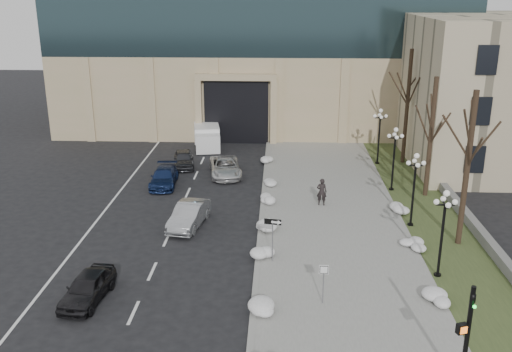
# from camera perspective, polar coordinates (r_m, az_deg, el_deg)

# --- Properties ---
(ground) EXTENTS (160.00, 160.00, 0.00)m
(ground) POSITION_cam_1_polar(r_m,az_deg,el_deg) (24.97, 1.88, -16.28)
(ground) COLOR black
(ground) RESTS_ON ground
(sidewalk) EXTENTS (9.00, 40.00, 0.12)m
(sidewalk) POSITION_cam_1_polar(r_m,az_deg,el_deg) (37.47, 7.50, -3.91)
(sidewalk) COLOR #969590
(sidewalk) RESTS_ON ground
(curb) EXTENTS (0.30, 40.00, 0.14)m
(curb) POSITION_cam_1_polar(r_m,az_deg,el_deg) (37.32, 0.59, -3.82)
(curb) COLOR #969590
(curb) RESTS_ON ground
(grass_strip) EXTENTS (4.00, 40.00, 0.10)m
(grass_strip) POSITION_cam_1_polar(r_m,az_deg,el_deg) (38.61, 17.17, -3.94)
(grass_strip) COLOR #364522
(grass_strip) RESTS_ON ground
(stone_wall) EXTENTS (0.50, 30.00, 0.70)m
(stone_wall) POSITION_cam_1_polar(r_m,az_deg,el_deg) (40.84, 19.26, -2.47)
(stone_wall) COLOR slate
(stone_wall) RESTS_ON ground
(car_a) EXTENTS (2.05, 4.15, 1.36)m
(car_a) POSITION_cam_1_polar(r_m,az_deg,el_deg) (28.60, -16.50, -10.64)
(car_a) COLOR black
(car_a) RESTS_ON ground
(car_b) EXTENTS (2.32, 4.70, 1.48)m
(car_b) POSITION_cam_1_polar(r_m,az_deg,el_deg) (35.62, -6.71, -3.91)
(car_b) COLOR #97999E
(car_b) RESTS_ON ground
(car_c) EXTENTS (2.10, 4.60, 1.31)m
(car_c) POSITION_cam_1_polar(r_m,az_deg,el_deg) (43.14, -9.19, -0.11)
(car_c) COLOR navy
(car_c) RESTS_ON ground
(car_d) EXTENTS (3.13, 5.30, 1.38)m
(car_d) POSITION_cam_1_polar(r_m,az_deg,el_deg) (44.89, -3.11, 0.90)
(car_d) COLOR silver
(car_d) RESTS_ON ground
(car_e) EXTENTS (2.31, 4.19, 1.35)m
(car_e) POSITION_cam_1_polar(r_m,az_deg,el_deg) (47.38, -7.24, 1.70)
(car_e) COLOR #333438
(car_e) RESTS_ON ground
(pedestrian) EXTENTS (0.74, 0.54, 1.88)m
(pedestrian) POSITION_cam_1_polar(r_m,az_deg,el_deg) (38.65, 6.59, -1.58)
(pedestrian) COLOR black
(pedestrian) RESTS_ON sidewalk
(box_truck) EXTENTS (3.19, 6.68, 2.04)m
(box_truck) POSITION_cam_1_polar(r_m,az_deg,el_deg) (53.40, -4.95, 4.05)
(box_truck) COLOR silver
(box_truck) RESTS_ON ground
(one_way_sign) EXTENTS (0.96, 0.35, 2.58)m
(one_way_sign) POSITION_cam_1_polar(r_m,az_deg,el_deg) (30.21, 1.97, -5.15)
(one_way_sign) COLOR slate
(one_way_sign) RESTS_ON ground
(keep_sign) EXTENTS (0.45, 0.06, 2.08)m
(keep_sign) POSITION_cam_1_polar(r_m,az_deg,el_deg) (26.85, 6.78, -9.90)
(keep_sign) COLOR slate
(keep_sign) RESTS_ON ground
(traffic_signal) EXTENTS (0.75, 0.98, 4.37)m
(traffic_signal) POSITION_cam_1_polar(r_m,az_deg,el_deg) (22.51, 20.23, -15.23)
(traffic_signal) COLOR black
(traffic_signal) RESTS_ON ground
(snow_clump_b) EXTENTS (1.10, 1.60, 0.36)m
(snow_clump_b) POSITION_cam_1_polar(r_m,az_deg,el_deg) (26.47, 0.27, -13.28)
(snow_clump_b) COLOR white
(snow_clump_b) RESTS_ON sidewalk
(snow_clump_c) EXTENTS (1.10, 1.60, 0.36)m
(snow_clump_c) POSITION_cam_1_polar(r_m,az_deg,el_deg) (31.28, 0.89, -7.97)
(snow_clump_c) COLOR white
(snow_clump_c) RESTS_ON sidewalk
(snow_clump_d) EXTENTS (1.10, 1.60, 0.36)m
(snow_clump_d) POSITION_cam_1_polar(r_m,az_deg,el_deg) (34.89, 1.19, -5.06)
(snow_clump_d) COLOR white
(snow_clump_d) RESTS_ON sidewalk
(snow_clump_e) EXTENTS (1.10, 1.60, 0.36)m
(snow_clump_e) POSITION_cam_1_polar(r_m,az_deg,el_deg) (39.11, 1.55, -2.40)
(snow_clump_e) COLOR white
(snow_clump_e) RESTS_ON sidewalk
(snow_clump_f) EXTENTS (1.10, 1.60, 0.36)m
(snow_clump_f) POSITION_cam_1_polar(r_m,az_deg,el_deg) (42.79, 1.13, -0.53)
(snow_clump_f) COLOR white
(snow_clump_f) RESTS_ON sidewalk
(snow_clump_g) EXTENTS (1.10, 1.60, 0.36)m
(snow_clump_g) POSITION_cam_1_polar(r_m,az_deg,el_deg) (48.07, 1.21, 1.63)
(snow_clump_g) COLOR white
(snow_clump_g) RESTS_ON sidewalk
(snow_clump_h) EXTENTS (1.10, 1.60, 0.36)m
(snow_clump_h) POSITION_cam_1_polar(r_m,az_deg,el_deg) (28.58, 18.18, -11.72)
(snow_clump_h) COLOR white
(snow_clump_h) RESTS_ON sidewalk
(snow_clump_i) EXTENTS (1.10, 1.60, 0.36)m
(snow_clump_i) POSITION_cam_1_polar(r_m,az_deg,el_deg) (33.74, 15.35, -6.62)
(snow_clump_i) COLOR white
(snow_clump_i) RESTS_ON sidewalk
(snow_clump_j) EXTENTS (1.10, 1.60, 0.36)m
(snow_clump_j) POSITION_cam_1_polar(r_m,az_deg,el_deg) (38.74, 13.79, -3.16)
(snow_clump_j) COLOR white
(snow_clump_j) RESTS_ON sidewalk
(lamppost_a) EXTENTS (1.18, 1.18, 4.76)m
(lamppost_a) POSITION_cam_1_polar(r_m,az_deg,el_deg) (29.92, 18.24, -4.40)
(lamppost_a) COLOR black
(lamppost_a) RESTS_ON ground
(lamppost_b) EXTENTS (1.18, 1.18, 4.76)m
(lamppost_b) POSITION_cam_1_polar(r_m,az_deg,el_deg) (35.80, 15.57, -0.38)
(lamppost_b) COLOR black
(lamppost_b) RESTS_ON ground
(lamppost_c) EXTENTS (1.18, 1.18, 4.76)m
(lamppost_c) POSITION_cam_1_polar(r_m,az_deg,el_deg) (41.87, 13.67, 2.49)
(lamppost_c) COLOR black
(lamppost_c) RESTS_ON ground
(lamppost_d) EXTENTS (1.18, 1.18, 4.76)m
(lamppost_d) POSITION_cam_1_polar(r_m,az_deg,el_deg) (48.05, 12.25, 4.63)
(lamppost_d) COLOR black
(lamppost_d) RESTS_ON ground
(tree_near) EXTENTS (3.20, 3.20, 9.00)m
(tree_near) POSITION_cam_1_polar(r_m,az_deg,el_deg) (33.32, 20.59, 2.67)
(tree_near) COLOR black
(tree_near) RESTS_ON ground
(tree_mid) EXTENTS (3.20, 3.20, 8.50)m
(tree_mid) POSITION_cam_1_polar(r_m,az_deg,el_deg) (40.84, 17.23, 5.31)
(tree_mid) COLOR black
(tree_mid) RESTS_ON ground
(tree_far) EXTENTS (3.20, 3.20, 9.50)m
(tree_far) POSITION_cam_1_polar(r_m,az_deg,el_deg) (48.35, 15.00, 8.24)
(tree_far) COLOR black
(tree_far) RESTS_ON ground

